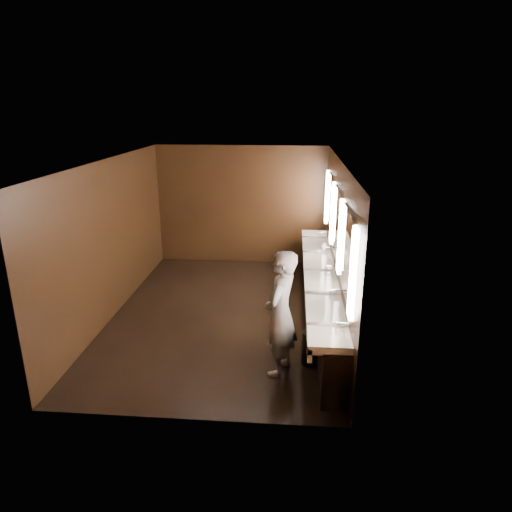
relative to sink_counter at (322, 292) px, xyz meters
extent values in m
plane|color=black|center=(-1.79, 0.00, -0.50)|extent=(6.00, 6.00, 0.00)
cube|color=#2D2D2B|center=(-1.79, 0.00, 2.30)|extent=(4.00, 6.00, 0.02)
cube|color=black|center=(-1.79, 3.00, 0.90)|extent=(4.00, 0.02, 2.80)
cube|color=black|center=(-1.79, -3.00, 0.90)|extent=(4.00, 0.02, 2.80)
cube|color=black|center=(-3.79, 0.00, 0.90)|extent=(0.02, 6.00, 2.80)
cube|color=black|center=(0.21, 0.00, 0.90)|extent=(0.02, 6.00, 2.80)
cube|color=black|center=(0.03, 0.00, -0.09)|extent=(0.36, 5.40, 0.81)
cube|color=white|center=(-0.07, 0.00, 0.35)|extent=(0.55, 5.40, 0.12)
cube|color=white|center=(-0.31, 0.00, 0.27)|extent=(0.06, 5.40, 0.18)
cylinder|color=silver|center=(0.12, -2.20, 0.49)|extent=(0.18, 0.04, 0.04)
cylinder|color=silver|center=(0.12, -1.10, 0.49)|extent=(0.18, 0.04, 0.04)
cylinder|color=silver|center=(0.12, 0.00, 0.49)|extent=(0.18, 0.04, 0.04)
cylinder|color=silver|center=(0.12, 1.10, 0.49)|extent=(0.18, 0.04, 0.04)
cylinder|color=silver|center=(0.12, 2.20, 0.49)|extent=(0.18, 0.04, 0.04)
cube|color=white|center=(0.18, -2.40, 1.25)|extent=(0.06, 0.22, 1.15)
cube|color=white|center=(0.19, -1.60, 1.25)|extent=(0.03, 1.32, 1.15)
cube|color=white|center=(0.18, -0.80, 1.25)|extent=(0.06, 0.23, 1.15)
cube|color=white|center=(0.19, 0.00, 1.25)|extent=(0.03, 1.32, 1.15)
cube|color=white|center=(0.18, 0.80, 1.25)|extent=(0.06, 0.23, 1.15)
cube|color=white|center=(0.19, 1.60, 1.25)|extent=(0.03, 1.32, 1.15)
cube|color=white|center=(0.18, 2.40, 1.25)|extent=(0.06, 0.22, 1.15)
imported|color=#82A4C3|center=(-0.70, -1.84, 0.42)|extent=(0.63, 0.77, 1.84)
cylinder|color=black|center=(-0.22, -1.57, -0.24)|extent=(0.39, 0.39, 0.51)
camera|label=1|loc=(-0.57, -7.61, 3.19)|focal=32.00mm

